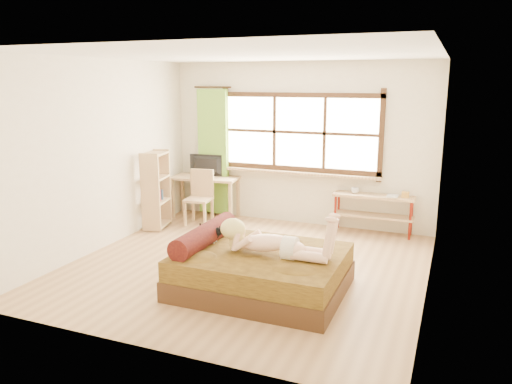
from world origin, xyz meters
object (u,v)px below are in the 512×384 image
at_px(desk, 205,182).
at_px(bookshelf, 156,189).
at_px(kitten, 210,233).
at_px(chair, 200,194).
at_px(bed, 258,269).
at_px(pipe_shelf, 374,205).
at_px(woman, 273,231).

distance_m(desk, bookshelf, 0.98).
height_order(kitten, chair, chair).
relative_size(kitten, chair, 0.31).
xyz_separation_m(bed, chair, (-1.95, 2.23, 0.26)).
bearing_deg(pipe_shelf, desk, -178.40).
bearing_deg(bed, woman, -14.29).
height_order(desk, bookshelf, bookshelf).
bearing_deg(bookshelf, woman, -45.67).
relative_size(woman, kitten, 4.67).
distance_m(woman, bookshelf, 3.23).
relative_size(woman, desk, 1.07).
relative_size(desk, pipe_shelf, 0.96).
bearing_deg(bed, pipe_shelf, 71.78).
xyz_separation_m(woman, kitten, (-0.87, 0.15, -0.17)).
relative_size(kitten, desk, 0.23).
xyz_separation_m(bed, desk, (-2.04, 2.60, 0.38)).
bearing_deg(woman, chair, 133.23).
height_order(chair, pipe_shelf, chair).
bearing_deg(pipe_shelf, chair, -171.04).
bearing_deg(kitten, bookshelf, 138.16).
relative_size(bed, chair, 2.05).
bearing_deg(bookshelf, kitten, -54.01).
bearing_deg(woman, bed, 165.71).
bearing_deg(bookshelf, chair, 30.54).
distance_m(kitten, pipe_shelf, 3.06).
xyz_separation_m(chair, pipe_shelf, (2.85, 0.49, -0.05)).
bearing_deg(kitten, bed, -8.47).
relative_size(kitten, bookshelf, 0.22).
xyz_separation_m(woman, desk, (-2.24, 2.65, -0.12)).
distance_m(kitten, chair, 2.49).
distance_m(bed, desk, 3.33).
height_order(desk, chair, chair).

